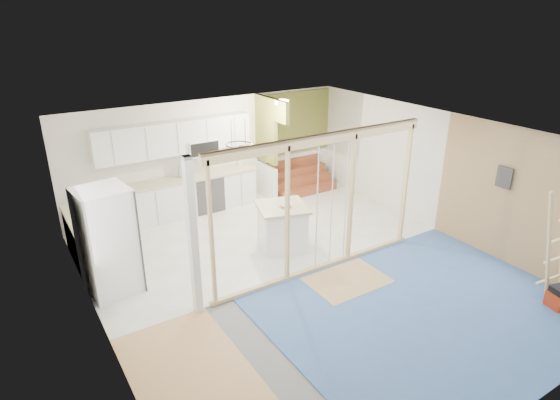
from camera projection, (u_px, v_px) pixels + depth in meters
room at (307, 209)px, 8.08m from camera, size 7.01×8.01×2.61m
floor_overlays at (306, 271)px, 8.65m from camera, size 7.00×8.00×0.03m
stud_frame at (294, 196)px, 7.83m from camera, size 4.66×0.14×2.60m
base_cabinets at (157, 208)px, 10.23m from camera, size 4.45×2.24×0.93m
upper_cabinets at (178, 139)px, 10.45m from camera, size 3.60×0.41×0.85m
green_partition at (289, 157)px, 12.09m from camera, size 2.25×1.51×2.60m
pot_rack at (239, 147)px, 9.14m from camera, size 0.52×0.52×0.72m
sheathing_panel at (533, 205)px, 8.24m from camera, size 0.02×4.00×2.60m
electrical_panel at (504, 177)px, 8.55m from camera, size 0.04×0.30×0.40m
ceiling_light at (282, 102)px, 10.65m from camera, size 0.32×0.32×0.08m
fridge at (108, 241)px, 7.74m from camera, size 0.90×0.88×1.87m
island at (282, 227)px, 9.36m from camera, size 1.18×1.18×0.92m
bowl at (285, 205)px, 9.15m from camera, size 0.24×0.24×0.06m
soap_bottle_a at (180, 171)px, 10.66m from camera, size 0.15×0.15×0.31m
soap_bottle_b at (240, 161)px, 11.50m from camera, size 0.12×0.12×0.20m
ladder at (558, 241)px, 7.64m from camera, size 1.02×0.18×1.92m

